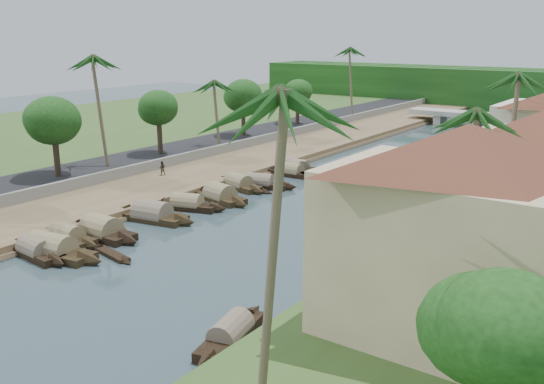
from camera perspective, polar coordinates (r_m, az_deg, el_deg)
The scene contains 37 objects.
ground at distance 42.30m, azimuth -7.73°, elevation -6.47°, with size 220.00×220.00×0.00m, color #33464C.
left_bank at distance 66.68m, azimuth -6.12°, elevation 1.87°, with size 10.00×180.00×0.80m, color brown.
road at distance 72.42m, azimuth -11.19°, elevation 2.96°, with size 8.00×180.00×1.40m, color black.
retaining_wall at distance 69.28m, azimuth -8.75°, elevation 3.08°, with size 0.40×180.00×1.10m, color slate.
far_left_fill at distance 93.22m, azimuth -22.55°, elevation 4.71°, with size 45.00×220.00×1.35m, color #365321.
treeline at distance 131.87m, azimuth 23.66°, elevation 8.73°, with size 120.00×14.00×8.00m.
bridge at distance 105.04m, azimuth 20.22°, elevation 6.53°, with size 28.00×4.00×2.40m.
building_near at distance 29.18m, azimuth 17.31°, elevation -3.62°, with size 14.85×14.85×10.20m.
sampan_2 at distance 45.45m, azimuth -20.06°, elevation -5.18°, with size 9.65×3.35×2.46m.
sampan_3 at distance 45.70m, azimuth -21.32°, elevation -5.20°, with size 7.58×2.21×2.04m.
sampan_4 at distance 47.89m, azimuth -18.76°, elevation -4.06°, with size 7.08×1.92×2.03m.
sampan_5 at distance 48.41m, azimuth -15.74°, elevation -3.60°, with size 8.10×2.33×2.54m.
sampan_6 at distance 51.61m, azimuth -11.21°, elevation -2.18°, with size 8.76×3.41×2.51m.
sampan_7 at distance 54.27m, azimuth -7.98°, elevation -1.20°, with size 7.78×3.86×2.06m.
sampan_8 at distance 56.71m, azimuth -4.92°, elevation -0.40°, with size 8.15×3.55×2.43m.
sampan_9 at distance 61.29m, azimuth -1.23°, elevation 0.81°, with size 8.32×3.93×2.10m.
sampan_10 at distance 60.99m, azimuth -3.20°, elevation 0.72°, with size 8.03×3.40×2.17m.
sampan_11 at distance 66.28m, azimuth 1.83°, elevation 1.88°, with size 7.01×1.86×2.03m.
sampan_12 at distance 68.03m, azimuth 2.14°, elevation 2.22°, with size 9.30×5.73×2.25m.
sampan_13 at distance 68.30m, azimuth 2.38°, elevation 2.27°, with size 7.36×1.90×2.03m.
sampan_14 at distance 31.71m, azimuth -3.90°, elevation -13.18°, with size 3.01×7.58×1.86m.
sampan_15 at distance 40.11m, azimuth 7.28°, elevation -7.05°, with size 2.56×7.45×1.99m.
sampan_16 at distance 57.00m, azimuth 15.56°, elevation -0.83°, with size 1.85×8.66×2.12m.
canoe_1 at distance 44.26m, azimuth -14.82°, elevation -5.73°, with size 5.09×1.73×0.81m.
canoe_2 at distance 60.16m, azimuth -2.43°, elevation 0.22°, with size 5.99×1.59×0.86m.
palm_0 at distance 20.87m, azimuth -0.72°, elevation 8.46°, with size 3.20×3.20×13.63m.
palm_1 at distance 38.51m, azimuth 18.31°, elevation 6.85°, with size 3.20×3.20×10.99m.
palm_2 at distance 52.05m, azimuth 22.08°, elevation 9.85°, with size 3.20×3.20×12.33m.
palm_5 at distance 65.88m, azimuth -16.02°, elevation 11.82°, with size 3.20×3.20×12.87m.
palm_6 at distance 75.96m, azimuth -5.21°, elevation 10.12°, with size 3.20×3.20×9.40m.
palm_8 at distance 101.92m, azimuth 7.68°, elevation 13.06°, with size 3.20×3.20×12.74m.
tree_2 at distance 62.83m, azimuth -19.89°, elevation 6.24°, with size 5.35×5.35×7.71m.
tree_3 at distance 71.69m, azimuth -10.64°, elevation 7.71°, with size 4.53×4.53×7.24m.
tree_4 at distance 83.40m, azimuth -2.74°, elevation 8.97°, with size 5.00×5.00×7.50m.
tree_5 at distance 94.48m, azimuth 2.43°, elevation 9.29°, with size 4.38×4.38×6.63m.
tree_7 at distance 20.80m, azimuth 20.44°, elevation -12.20°, with size 4.41×4.41×6.87m.
person_far at distance 64.03m, azimuth -10.31°, elevation 2.22°, with size 0.72×0.56×1.49m, color #333023.
Camera 1 is at (27.23, -28.53, 15.30)m, focal length 40.00 mm.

